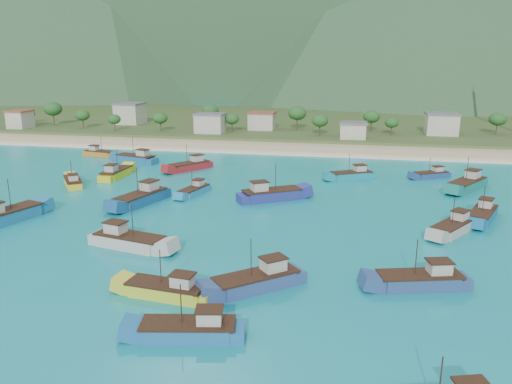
% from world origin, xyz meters
% --- Properties ---
extents(ground, '(600.00, 600.00, 0.00)m').
position_xyz_m(ground, '(0.00, 0.00, 0.00)').
color(ground, '#0D8791').
rests_on(ground, ground).
extents(beach, '(400.00, 18.00, 1.20)m').
position_xyz_m(beach, '(0.00, 79.00, 0.00)').
color(beach, beige).
rests_on(beach, ground).
extents(land, '(400.00, 110.00, 2.40)m').
position_xyz_m(land, '(0.00, 140.00, 0.00)').
color(land, '#385123').
rests_on(land, ground).
extents(surf_line, '(400.00, 2.50, 0.08)m').
position_xyz_m(surf_line, '(0.00, 69.50, 0.00)').
color(surf_line, white).
rests_on(surf_line, ground).
extents(village, '(208.41, 28.88, 7.31)m').
position_xyz_m(village, '(8.73, 103.28, 4.64)').
color(village, beige).
rests_on(village, ground).
extents(vegetation, '(278.03, 25.71, 8.75)m').
position_xyz_m(vegetation, '(-2.72, 103.76, 5.16)').
color(vegetation, '#235623').
rests_on(vegetation, ground).
extents(boat_1, '(6.85, 12.72, 7.21)m').
position_xyz_m(boat_1, '(-14.79, 17.13, 0.92)').
color(boat_1, '#185183').
rests_on(boat_1, ground).
extents(boat_3, '(8.08, 10.12, 5.99)m').
position_xyz_m(boat_3, '(37.15, 11.98, 0.70)').
color(boat_3, '#AEAA9D').
rests_on(boat_3, ground).
extents(boat_4, '(3.20, 10.76, 6.35)m').
position_xyz_m(boat_4, '(-28.99, 35.34, 0.76)').
color(boat_4, yellow).
rests_on(boat_4, ground).
extents(boat_5, '(11.83, 6.19, 6.71)m').
position_xyz_m(boat_5, '(-31.72, 51.62, 0.83)').
color(boat_5, '#1C608F').
rests_on(boat_5, ground).
extents(boat_7, '(10.92, 5.83, 6.19)m').
position_xyz_m(boat_7, '(30.31, -8.38, 0.73)').
color(boat_7, navy).
rests_on(boat_7, ground).
extents(boat_9, '(10.03, 3.91, 5.78)m').
position_xyz_m(boat_9, '(3.27, -16.39, 0.66)').
color(boat_9, gold).
rests_on(boat_9, ground).
extents(boat_10, '(8.91, 10.91, 6.50)m').
position_xyz_m(boat_10, '(-15.63, 45.94, 0.79)').
color(boat_10, maroon).
rests_on(boat_10, ground).
extents(boat_11, '(7.01, 12.72, 7.21)m').
position_xyz_m(boat_11, '(-31.25, 2.87, 0.92)').
color(boat_11, '#1A6999').
rests_on(boat_11, ground).
extents(boat_12, '(12.10, 9.44, 7.12)m').
position_xyz_m(boat_12, '(7.37, 24.00, 0.90)').
color(boat_12, navy).
rests_on(boat_12, ground).
extents(boat_13, '(10.18, 7.43, 5.91)m').
position_xyz_m(boat_13, '(21.61, 44.26, 0.68)').
color(boat_13, teal).
rests_on(boat_13, ground).
extents(boat_14, '(6.76, 10.74, 6.12)m').
position_xyz_m(boat_14, '(42.74, 19.39, 0.72)').
color(boat_14, '#12689B').
rests_on(boat_14, ground).
extents(boat_17, '(7.81, 9.06, 5.49)m').
position_xyz_m(boat_17, '(-34.11, 26.54, 0.61)').
color(boat_17, gold).
rests_on(boat_17, ground).
extents(boat_20, '(11.65, 5.60, 6.62)m').
position_xyz_m(boat_20, '(-7.52, -3.42, 0.81)').
color(boat_20, '#BCB8AB').
rests_on(boat_20, ground).
extents(boat_21, '(9.84, 4.64, 5.60)m').
position_xyz_m(boat_21, '(-44.90, 57.35, 0.62)').
color(boat_21, '#C07620').
rests_on(boat_21, ground).
extents(boat_22, '(10.15, 4.72, 5.78)m').
position_xyz_m(boat_22, '(8.32, -23.69, 0.66)').
color(boat_22, '#1E639F').
rests_on(boat_22, ground).
extents(boat_24, '(8.49, 6.32, 4.95)m').
position_xyz_m(boat_24, '(38.62, 48.95, 0.51)').
color(boat_24, navy).
rests_on(boat_24, ground).
extents(boat_26, '(9.45, 11.97, 7.07)m').
position_xyz_m(boat_26, '(44.24, 39.70, 0.89)').
color(boat_26, '#167568').
rests_on(boat_26, ground).
extents(boat_30, '(4.53, 9.01, 5.11)m').
position_xyz_m(boat_30, '(-7.68, 25.21, 0.54)').
color(boat_30, '#2686BA').
rests_on(boat_30, ground).
extents(boat_31, '(10.43, 9.60, 6.48)m').
position_xyz_m(boat_31, '(12.35, -12.33, 0.78)').
color(boat_31, '#2E487F').
rests_on(boat_31, ground).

